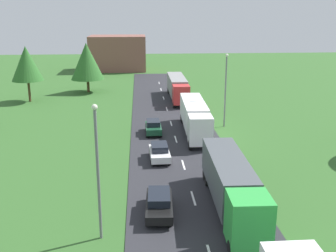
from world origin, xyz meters
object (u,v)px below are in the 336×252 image
object	(u,v)px
truck_fourth	(178,87)
lamppost_third	(226,87)
tree_oak	(87,61)
distant_building	(118,53)
car_third	(159,203)
truck_second	(231,184)
car_fourth	(159,152)
car_fifth	(153,127)
truck_third	(195,116)
lamppost_second	(98,167)
tree_birch	(27,63)

from	to	relation	value
truck_fourth	lamppost_third	world-z (taller)	lamppost_third
tree_oak	distant_building	size ratio (longest dim) A/B	0.65
car_third	tree_oak	distance (m)	46.35
car_third	lamppost_third	world-z (taller)	lamppost_third
truck_second	truck_fourth	distance (m)	37.80
car_fourth	car_fifth	distance (m)	8.62
truck_third	lamppost_second	world-z (taller)	lamppost_second
car_fifth	tree_birch	size ratio (longest dim) A/B	0.47
lamppost_second	lamppost_third	distance (m)	27.67
truck_second	lamppost_third	xyz separation A→B (m)	(4.08, 21.50, 2.86)
tree_oak	lamppost_third	bearing A→B (deg)	-50.28
tree_birch	truck_fourth	bearing A→B (deg)	-0.05
car_fourth	lamppost_second	bearing A→B (deg)	-108.17
car_third	tree_birch	distance (m)	42.56
lamppost_third	car_fifth	bearing A→B (deg)	-164.28
car_fifth	tree_oak	distance (m)	28.28
car_third	car_fifth	size ratio (longest dim) A/B	1.15
truck_second	truck_third	xyz separation A→B (m)	(0.01, 18.83, 0.01)
car_third	car_fifth	xyz separation A→B (m)	(0.30, 19.13, 0.03)
truck_second	truck_fourth	world-z (taller)	truck_second
car_third	tree_oak	size ratio (longest dim) A/B	0.54
tree_birch	car_fourth	bearing A→B (deg)	-55.13
truck_third	lamppost_second	distance (m)	23.68
tree_oak	tree_birch	xyz separation A→B (m)	(-8.33, -7.02, 0.55)
truck_second	lamppost_third	size ratio (longest dim) A/B	1.39
truck_third	lamppost_third	bearing A→B (deg)	33.26
truck_second	car_fifth	bearing A→B (deg)	104.16
lamppost_third	tree_birch	bearing A→B (deg)	149.51
truck_second	car_fifth	distance (m)	19.63
tree_birch	lamppost_third	bearing A→B (deg)	-30.49
car_fourth	tree_oak	world-z (taller)	tree_oak
tree_oak	truck_fourth	bearing A→B (deg)	-24.94
lamppost_second	lamppost_third	size ratio (longest dim) A/B	0.97
car_fifth	lamppost_third	world-z (taller)	lamppost_third
lamppost_second	truck_second	bearing A→B (deg)	18.30
car_fourth	lamppost_second	world-z (taller)	lamppost_second
truck_fourth	lamppost_second	bearing A→B (deg)	-102.09
distant_building	car_fourth	bearing A→B (deg)	-83.76
truck_third	car_fourth	size ratio (longest dim) A/B	3.20
car_fourth	distant_building	bearing A→B (deg)	96.24
truck_fourth	tree_birch	world-z (taller)	tree_birch
tree_birch	distant_building	world-z (taller)	tree_birch
truck_second	tree_birch	xyz separation A→B (m)	(-23.65, 37.83, 3.92)
car_fifth	tree_oak	world-z (taller)	tree_oak
truck_second	lamppost_second	size ratio (longest dim) A/B	1.44
tree_oak	tree_birch	distance (m)	10.91
truck_fourth	car_fifth	world-z (taller)	truck_fourth
truck_second	truck_third	world-z (taller)	truck_third
lamppost_second	lamppost_third	world-z (taller)	lamppost_third
tree_oak	tree_birch	bearing A→B (deg)	-139.88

